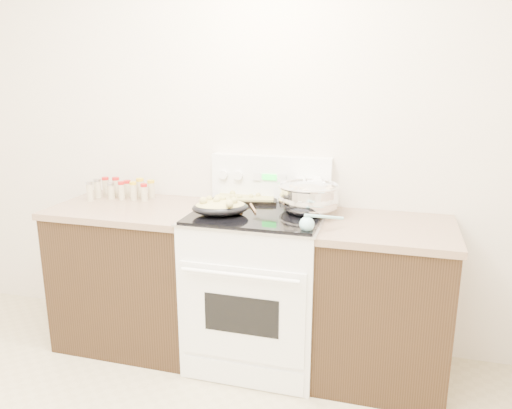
% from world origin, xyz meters
% --- Properties ---
extents(room_shell, '(4.10, 3.60, 2.75)m').
position_xyz_m(room_shell, '(0.00, 0.00, 1.70)').
color(room_shell, beige).
rests_on(room_shell, ground).
extents(counter_left, '(0.93, 0.67, 0.92)m').
position_xyz_m(counter_left, '(-0.48, 1.43, 0.46)').
color(counter_left, black).
rests_on(counter_left, ground).
extents(counter_right, '(0.73, 0.67, 0.92)m').
position_xyz_m(counter_right, '(1.08, 1.43, 0.46)').
color(counter_right, black).
rests_on(counter_right, ground).
extents(kitchen_range, '(0.78, 0.73, 1.22)m').
position_xyz_m(kitchen_range, '(0.35, 1.42, 0.49)').
color(kitchen_range, white).
rests_on(kitchen_range, ground).
extents(mixing_bowl, '(0.40, 0.40, 0.21)m').
position_xyz_m(mixing_bowl, '(0.63, 1.51, 1.03)').
color(mixing_bowl, silver).
rests_on(mixing_bowl, kitchen_range).
extents(roasting_pan, '(0.38, 0.33, 0.11)m').
position_xyz_m(roasting_pan, '(0.16, 1.30, 0.99)').
color(roasting_pan, black).
rests_on(roasting_pan, kitchen_range).
extents(baking_sheet, '(0.44, 0.35, 0.06)m').
position_xyz_m(baking_sheet, '(0.20, 1.67, 0.96)').
color(baking_sheet, black).
rests_on(baking_sheet, kitchen_range).
extents(wooden_spoon, '(0.13, 0.24, 0.04)m').
position_xyz_m(wooden_spoon, '(0.26, 1.44, 0.95)').
color(wooden_spoon, '#9F7348').
rests_on(wooden_spoon, kitchen_range).
extents(blue_ladle, '(0.21, 0.21, 0.10)m').
position_xyz_m(blue_ladle, '(0.69, 1.17, 0.98)').
color(blue_ladle, '#8FCFD5').
rests_on(blue_ladle, kitchen_range).
extents(spice_jars, '(0.39, 0.22, 0.13)m').
position_xyz_m(spice_jars, '(-0.63, 1.58, 0.98)').
color(spice_jars, '#BFB28C').
rests_on(spice_jars, counter_left).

